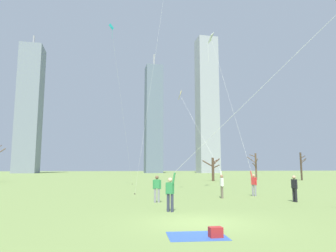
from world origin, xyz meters
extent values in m
plane|color=#7A934C|center=(0.00, 0.00, 0.00)|extent=(400.00, 400.00, 0.00)
cylinder|color=#726656|center=(4.41, 8.70, 0.42)|extent=(0.14, 0.14, 0.85)
cylinder|color=#726656|center=(4.45, 8.92, 0.42)|extent=(0.14, 0.14, 0.85)
cube|color=white|center=(4.43, 8.81, 1.12)|extent=(0.27, 0.37, 0.54)
sphere|color=#9E7051|center=(4.43, 8.81, 1.51)|extent=(0.22, 0.22, 0.22)
cylinder|color=white|center=(4.38, 8.61, 1.09)|extent=(0.09, 0.09, 0.55)
cylinder|color=white|center=(4.47, 9.02, 1.59)|extent=(0.13, 0.22, 0.56)
cube|color=yellow|center=(3.42, 16.56, 9.08)|extent=(0.35, 1.01, 0.98)
cylinder|color=black|center=(3.42, 16.56, 9.08)|extent=(0.30, 0.06, 0.62)
cylinder|color=silver|center=(3.95, 12.79, 5.46)|extent=(1.06, 7.56, 7.24)
cylinder|color=#33384C|center=(-0.59, 3.16, 0.42)|extent=(0.14, 0.14, 0.85)
cylinder|color=#33384C|center=(-0.43, 3.01, 0.42)|extent=(0.14, 0.14, 0.85)
cube|color=#338C4C|center=(-0.51, 3.08, 1.12)|extent=(0.38, 0.38, 0.54)
sphere|color=beige|center=(-0.51, 3.08, 1.51)|extent=(0.22, 0.22, 0.22)
cylinder|color=#338C4C|center=(-0.66, 3.23, 1.09)|extent=(0.09, 0.09, 0.55)
cylinder|color=#338C4C|center=(-0.36, 2.94, 1.59)|extent=(0.21, 0.21, 0.56)
cylinder|color=silver|center=(3.26, 0.00, 5.91)|extent=(7.25, 5.90, 8.13)
cylinder|color=gray|center=(7.47, 9.80, 0.42)|extent=(0.14, 0.14, 0.85)
cylinder|color=gray|center=(7.37, 10.00, 0.42)|extent=(0.14, 0.14, 0.85)
cube|color=red|center=(7.42, 9.90, 1.12)|extent=(0.33, 0.39, 0.54)
sphere|color=tan|center=(7.42, 9.90, 1.51)|extent=(0.22, 0.22, 0.22)
cylinder|color=red|center=(7.52, 9.71, 1.09)|extent=(0.09, 0.09, 0.55)
cylinder|color=red|center=(7.33, 10.09, 1.59)|extent=(0.17, 0.22, 0.56)
cube|color=white|center=(6.49, 15.96, 14.92)|extent=(0.69, 1.42, 1.34)
cylinder|color=black|center=(6.49, 15.96, 14.92)|extent=(0.58, 0.10, 0.80)
cylinder|color=white|center=(6.15, 15.91, 13.42)|extent=(0.02, 0.02, 2.05)
cylinder|color=silver|center=(6.91, 13.02, 8.38)|extent=(0.86, 5.88, 13.08)
cylinder|color=black|center=(7.99, 5.59, 0.42)|extent=(0.14, 0.14, 0.85)
cylinder|color=black|center=(7.97, 5.81, 0.42)|extent=(0.14, 0.14, 0.85)
cube|color=black|center=(7.98, 5.70, 1.12)|extent=(0.22, 0.35, 0.54)
sphere|color=tan|center=(7.98, 5.70, 1.51)|extent=(0.22, 0.22, 0.22)
cylinder|color=black|center=(7.99, 5.49, 1.09)|extent=(0.09, 0.09, 0.55)
cylinder|color=black|center=(7.96, 5.91, 1.09)|extent=(0.09, 0.09, 0.55)
cylinder|color=gray|center=(-0.56, 7.16, 0.42)|extent=(0.14, 0.14, 0.85)
cylinder|color=gray|center=(-0.34, 7.11, 0.42)|extent=(0.14, 0.14, 0.85)
cube|color=#338C4C|center=(-0.45, 7.14, 1.12)|extent=(0.38, 0.27, 0.54)
sphere|color=brown|center=(-0.45, 7.14, 1.51)|extent=(0.22, 0.22, 0.22)
cylinder|color=#338C4C|center=(-0.65, 7.19, 1.09)|extent=(0.09, 0.09, 0.55)
cylinder|color=#338C4C|center=(-0.25, 7.09, 1.09)|extent=(0.09, 0.09, 0.55)
cube|color=teal|center=(-3.17, 22.50, 18.22)|extent=(0.64, 0.61, 0.83)
cylinder|color=black|center=(-3.17, 22.50, 18.22)|extent=(0.21, 0.13, 0.53)
cylinder|color=teal|center=(-3.06, 22.44, 17.31)|extent=(0.02, 0.02, 1.19)
cylinder|color=silver|center=(-1.56, 25.39, 9.13)|extent=(3.23, 5.78, 18.18)
cylinder|color=#3F3833|center=(0.05, 28.27, 0.04)|extent=(0.10, 0.10, 0.08)
cylinder|color=silver|center=(0.79, 14.57, 13.22)|extent=(3.91, 2.52, 26.36)
cylinder|color=#3F3833|center=(-1.15, 13.31, 0.04)|extent=(0.10, 0.10, 0.08)
cube|color=#3359B2|center=(-0.84, -2.27, 0.01)|extent=(1.94, 1.58, 0.01)
cube|color=#B22626|center=(-0.34, -2.57, 0.16)|extent=(0.40, 0.28, 0.30)
cylinder|color=brown|center=(22.86, 38.77, 2.34)|extent=(0.31, 0.31, 4.68)
cylinder|color=brown|center=(22.75, 39.22, 2.69)|extent=(0.33, 0.95, 0.55)
cylinder|color=brown|center=(22.36, 39.41, 3.51)|extent=(1.15, 1.41, 1.23)
cylinder|color=brown|center=(22.45, 38.44, 2.49)|extent=(0.95, 0.80, 0.83)
cylinder|color=brown|center=(22.74, 38.19, 3.30)|extent=(0.36, 1.24, 0.86)
cylinder|color=brown|center=(22.35, 38.88, 4.23)|extent=(1.10, 0.36, 0.52)
cylinder|color=#423326|center=(29.56, 35.52, 2.36)|extent=(0.30, 0.30, 4.72)
cylinder|color=#423326|center=(29.99, 35.42, 3.21)|extent=(0.95, 0.32, 0.83)
cylinder|color=#423326|center=(30.04, 35.41, 3.45)|extent=(1.03, 0.32, 0.72)
cylinder|color=#423326|center=(30.10, 35.67, 3.96)|extent=(1.16, 0.43, 0.54)
cylinder|color=#4C3828|center=(13.79, 35.92, 1.87)|extent=(0.41, 0.41, 3.73)
cylinder|color=#4C3828|center=(13.10, 36.46, 2.81)|extent=(1.58, 1.29, 1.15)
cylinder|color=#4C3828|center=(14.21, 35.59, 2.31)|extent=(1.01, 0.86, 0.65)
cylinder|color=#4C3828|center=(13.55, 36.58, 2.54)|extent=(0.61, 1.40, 0.62)
cylinder|color=#4C3828|center=(14.55, 36.44, 3.08)|extent=(1.71, 1.24, 1.21)
cylinder|color=#4C3828|center=(14.36, 36.59, 3.13)|extent=(1.30, 1.46, 0.66)
cube|color=#9EA3AD|center=(39.92, 112.65, 29.43)|extent=(8.52, 7.66, 58.87)
cube|color=slate|center=(17.11, 116.02, 22.84)|extent=(7.05, 7.25, 45.69)
cylinder|color=#99999E|center=(17.11, 116.02, 48.44)|extent=(0.80, 0.80, 5.50)
cube|color=gray|center=(-33.82, 122.99, 26.54)|extent=(8.75, 11.12, 53.07)
cylinder|color=#99999E|center=(-33.82, 122.99, 55.63)|extent=(0.80, 0.80, 5.13)
camera|label=1|loc=(-3.77, -11.75, 2.09)|focal=33.00mm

